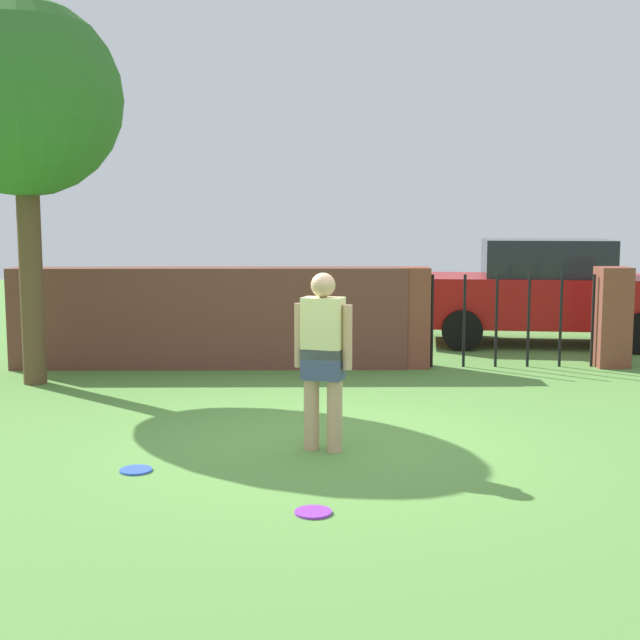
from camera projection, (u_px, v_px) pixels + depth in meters
name	position (u px, v px, depth m)	size (l,w,h in m)	color
ground_plane	(320.00, 442.00, 8.07)	(40.00, 40.00, 0.00)	#568C3D
brick_wall	(209.00, 318.00, 11.90)	(5.47, 0.50, 1.40)	brown
tree	(24.00, 101.00, 10.42)	(2.40, 2.40, 4.74)	brown
person	(323.00, 353.00, 7.68)	(0.52, 0.32, 1.62)	tan
fence_gate	(513.00, 317.00, 11.95)	(3.23, 0.44, 1.40)	brown
car	(545.00, 292.00, 14.02)	(4.39, 2.36, 1.72)	#A51111
frisbee_purple	(313.00, 512.00, 6.15)	(0.27, 0.27, 0.02)	purple
frisbee_blue	(136.00, 470.00, 7.16)	(0.27, 0.27, 0.02)	blue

